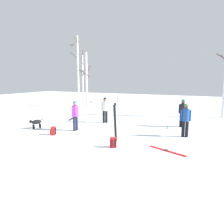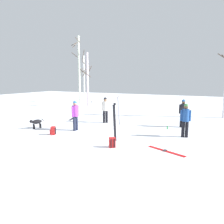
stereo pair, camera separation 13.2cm
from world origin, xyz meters
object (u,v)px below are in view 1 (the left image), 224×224
at_px(ski_pair_planted_1, 118,110).
at_px(birch_tree_1, 78,69).
at_px(ski_pair_lying_1, 73,118).
at_px(birch_tree_0, 83,78).
at_px(person_2, 105,108).
at_px(ski_pair_lying_0, 167,151).
at_px(ski_pair_planted_0, 115,122).
at_px(water_bottle_0, 167,127).
at_px(person_0, 75,114).
at_px(person_1, 186,118).
at_px(person_3, 183,111).
at_px(backpack_0, 113,142).
at_px(backpack_1, 53,131).
at_px(dog, 36,122).
at_px(ski_poles_0, 91,110).
at_px(birch_tree_2, 86,79).

bearing_deg(ski_pair_planted_1, birch_tree_1, 137.33).
relative_size(ski_pair_lying_1, birch_tree_0, 0.30).
relative_size(person_2, ski_pair_lying_0, 1.04).
bearing_deg(ski_pair_planted_0, water_bottle_0, 62.19).
distance_m(person_0, person_2, 2.70).
bearing_deg(person_1, birch_tree_0, 140.97).
distance_m(person_3, backpack_0, 5.78).
bearing_deg(person_1, ski_pair_lying_0, -98.94).
bearing_deg(birch_tree_1, water_bottle_0, -33.72).
distance_m(ski_pair_lying_0, birch_tree_0, 18.90).
relative_size(backpack_1, birch_tree_0, 0.08).
height_order(person_2, ski_pair_planted_0, ski_pair_planted_0).
distance_m(ski_pair_planted_0, backpack_0, 1.21).
distance_m(dog, birch_tree_0, 14.14).
relative_size(ski_pair_lying_0, ski_poles_0, 1.21).
distance_m(person_3, ski_pair_lying_0, 4.86).
bearing_deg(person_1, ski_poles_0, 165.87).
distance_m(person_0, person_1, 5.94).
bearing_deg(person_2, birch_tree_0, 130.39).
bearing_deg(person_3, backpack_0, -112.34).
height_order(dog, ski_pair_lying_0, dog).
height_order(ski_pair_planted_0, birch_tree_0, birch_tree_0).
height_order(person_1, ski_pair_lying_0, person_1).
bearing_deg(person_1, backpack_0, -130.27).
xyz_separation_m(ski_pair_lying_1, ski_poles_0, (1.62, 0.04, 0.72)).
distance_m(person_2, ski_poles_0, 1.37).
bearing_deg(dog, person_0, 15.55).
distance_m(ski_pair_lying_0, backpack_0, 2.27).
xyz_separation_m(ski_pair_planted_1, ski_pair_lying_1, (-3.97, 0.46, -0.93)).
relative_size(person_1, ski_pair_lying_0, 1.04).
bearing_deg(backpack_1, ski_pair_planted_0, 8.56).
bearing_deg(ski_pair_lying_0, birch_tree_1, 136.93).
relative_size(person_0, ski_pair_planted_1, 0.90).
height_order(person_0, person_1, same).
bearing_deg(birch_tree_0, person_3, -33.60).
distance_m(person_0, ski_pair_planted_0, 2.96).
bearing_deg(person_1, birch_tree_2, 144.67).
relative_size(person_0, ski_poles_0, 1.26).
bearing_deg(dog, person_3, 28.70).
height_order(dog, water_bottle_0, dog).
height_order(person_0, ski_poles_0, person_0).
bearing_deg(ski_poles_0, ski_pair_lying_1, -178.50).
bearing_deg(ski_pair_planted_1, dog, -141.33).
relative_size(ski_pair_planted_1, water_bottle_0, 9.06).
relative_size(person_1, backpack_1, 3.90).
relative_size(ski_pair_lying_0, ski_pair_lying_1, 0.97).
distance_m(person_1, birch_tree_1, 16.06).
bearing_deg(person_3, person_2, -169.16).
distance_m(person_0, ski_pair_planted_1, 2.95).
distance_m(person_2, ski_pair_planted_0, 4.15).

